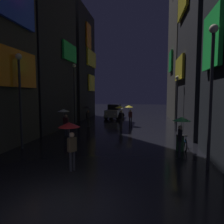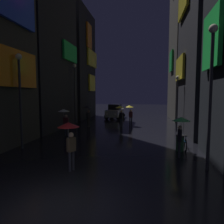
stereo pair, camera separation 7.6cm
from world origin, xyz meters
TOP-DOWN VIEW (x-y plane):
  - ground_plane at (0.00, 0.00)m, footprint 120.00×120.00m
  - building_left_far at (-7.48, 21.61)m, footprint 4.25×7.21m
  - building_right_mid at (7.48, 13.17)m, footprint 4.25×8.33m
  - building_right_far at (7.49, 22.49)m, footprint 4.25×8.98m
  - pedestrian_near_crossing_green at (4.11, 5.60)m, footprint 0.90×0.90m
  - pedestrian_midstreet_centre_yellow at (0.64, 15.74)m, footprint 0.90×0.90m
  - pedestrian_foreground_right_red at (-0.76, 2.84)m, footprint 0.90×0.90m
  - pedestrian_foreground_left_clear at (-3.96, 9.72)m, footprint 0.90×0.90m
  - pedestrian_far_right_black at (-3.37, 14.01)m, footprint 0.90×0.90m
  - pedestrian_midstreet_left_yellow at (-0.22, 14.71)m, footprint 0.90×0.90m
  - bicycle_parked_at_storefront at (4.60, 7.31)m, footprint 0.12×1.82m
  - car_distant at (-1.89, 21.82)m, footprint 2.48×4.26m
  - streetlamp_right_far at (5.00, 13.30)m, footprint 0.36×0.36m
  - streetlamp_left_far at (-5.00, 14.89)m, footprint 0.36×0.36m
  - streetlamp_right_near at (5.00, 4.04)m, footprint 0.36×0.36m
  - streetlamp_left_near at (-5.00, 5.79)m, footprint 0.36×0.36m
  - trash_bin at (4.30, 6.87)m, footprint 0.46×0.46m

SIDE VIEW (x-z plane):
  - ground_plane at x=0.00m, z-range 0.00..0.00m
  - bicycle_parked_at_storefront at x=4.60m, z-range -0.09..0.87m
  - trash_bin at x=4.30m, z-range 0.00..0.93m
  - car_distant at x=-1.89m, z-range -0.03..1.89m
  - pedestrian_near_crossing_green at x=4.11m, z-range 0.61..2.73m
  - pedestrian_midstreet_centre_yellow at x=0.64m, z-range 0.61..2.73m
  - pedestrian_foreground_right_red at x=-0.76m, z-range 0.61..2.73m
  - pedestrian_foreground_left_clear at x=-3.96m, z-range 0.61..2.73m
  - pedestrian_far_right_black at x=-3.37m, z-range 0.61..2.73m
  - pedestrian_midstreet_left_yellow at x=-0.22m, z-range 0.61..2.73m
  - streetlamp_right_far at x=5.00m, z-range 0.66..5.54m
  - streetlamp_left_near at x=-5.00m, z-range 0.70..6.32m
  - streetlamp_right_near at x=5.00m, z-range 0.71..6.82m
  - streetlamp_left_far at x=-5.00m, z-range 0.72..7.08m
  - building_left_far at x=-7.48m, z-range 0.01..14.44m
  - building_right_mid at x=7.48m, z-range 0.00..21.58m
  - building_right_far at x=7.49m, z-range 0.00..25.91m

